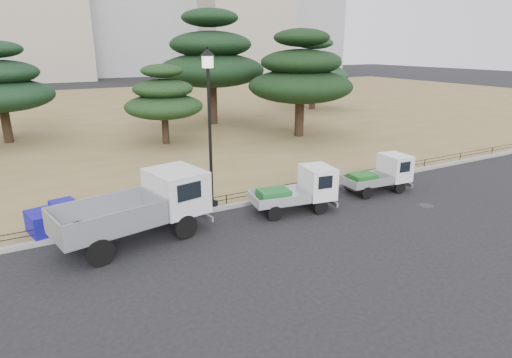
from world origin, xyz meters
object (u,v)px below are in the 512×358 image
truck_large (142,205)px  street_lamp (209,103)px  truck_kei_front (299,190)px  truck_kei_rear (381,174)px  tarp_pile (55,218)px

truck_large → street_lamp: 4.74m
truck_large → truck_kei_front: size_ratio=1.53×
truck_kei_front → street_lamp: 4.98m
truck_kei_rear → street_lamp: bearing=172.0°
truck_large → truck_kei_front: bearing=-15.3°
street_lamp → tarp_pile: bearing=175.6°
truck_kei_rear → tarp_pile: 13.80m
truck_kei_rear → truck_large: bearing=-176.7°
tarp_pile → street_lamp: bearing=-4.4°
truck_large → truck_kei_rear: 10.98m
street_lamp → tarp_pile: size_ratio=3.28×
truck_large → street_lamp: size_ratio=0.87×
street_lamp → tarp_pile: 7.01m
truck_large → truck_kei_rear: bearing=-12.7°
truck_kei_front → tarp_pile: size_ratio=1.87×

